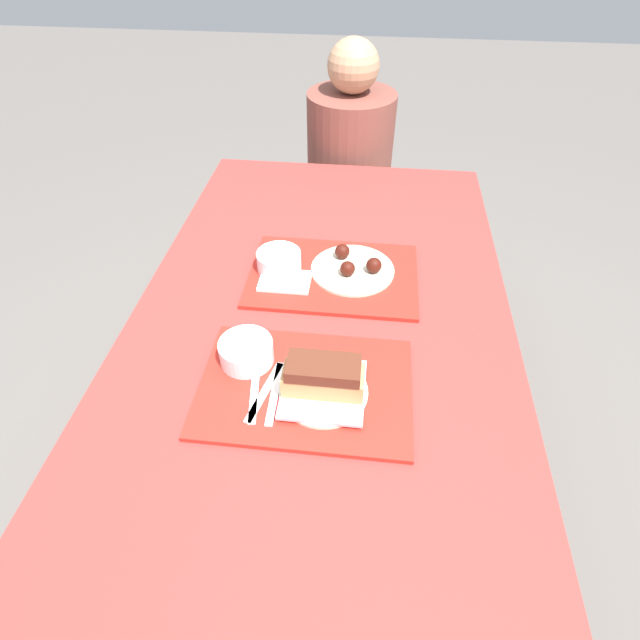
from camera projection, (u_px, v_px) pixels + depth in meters
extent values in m
plane|color=#605B56|center=(319.00, 489.00, 1.72)|extent=(12.00, 12.00, 0.00)
cube|color=maroon|center=(318.00, 340.00, 1.22)|extent=(0.96, 1.83, 0.04)
cylinder|color=maroon|center=(243.00, 256.00, 2.12)|extent=(0.07, 0.07, 0.71)
cylinder|color=maroon|center=(443.00, 270.00, 2.05)|extent=(0.07, 0.07, 0.71)
cube|color=maroon|center=(347.00, 214.00, 2.27)|extent=(0.91, 0.28, 0.04)
cylinder|color=maroon|center=(265.00, 248.00, 2.44)|extent=(0.06, 0.06, 0.39)
cylinder|color=maroon|center=(428.00, 258.00, 2.38)|extent=(0.06, 0.06, 0.39)
cube|color=red|center=(305.00, 387.00, 1.08)|extent=(0.46, 0.32, 0.01)
cube|color=red|center=(333.00, 275.00, 1.37)|extent=(0.46, 0.32, 0.01)
cylinder|color=white|center=(246.00, 351.00, 1.11)|extent=(0.12, 0.12, 0.05)
cylinder|color=beige|center=(245.00, 345.00, 1.10)|extent=(0.11, 0.11, 0.01)
cylinder|color=beige|center=(323.00, 391.00, 1.06)|extent=(0.19, 0.19, 0.01)
cube|color=silver|center=(323.00, 389.00, 1.05)|extent=(0.18, 0.18, 0.01)
cube|color=tan|center=(323.00, 380.00, 1.03)|extent=(0.17, 0.07, 0.05)
cube|color=#562819|center=(324.00, 368.00, 1.01)|extent=(0.15, 0.08, 0.03)
cube|color=white|center=(265.00, 392.00, 1.06)|extent=(0.06, 0.17, 0.00)
cube|color=white|center=(275.00, 393.00, 1.06)|extent=(0.02, 0.17, 0.00)
cube|color=white|center=(254.00, 391.00, 1.06)|extent=(0.04, 0.17, 0.00)
cube|color=teal|center=(316.00, 360.00, 1.13)|extent=(0.04, 0.03, 0.01)
cylinder|color=white|center=(279.00, 261.00, 1.36)|extent=(0.12, 0.12, 0.05)
cylinder|color=beige|center=(279.00, 255.00, 1.35)|extent=(0.11, 0.11, 0.01)
cylinder|color=beige|center=(352.00, 270.00, 1.37)|extent=(0.23, 0.23, 0.01)
sphere|color=#42140C|center=(374.00, 265.00, 1.34)|extent=(0.04, 0.04, 0.04)
sphere|color=#42140C|center=(342.00, 251.00, 1.39)|extent=(0.04, 0.04, 0.04)
sphere|color=#42140C|center=(348.00, 269.00, 1.34)|extent=(0.04, 0.04, 0.04)
cube|color=white|center=(285.00, 281.00, 1.34)|extent=(0.14, 0.10, 0.01)
cylinder|color=brown|center=(350.00, 157.00, 2.08)|extent=(0.35, 0.35, 0.51)
sphere|color=tan|center=(354.00, 66.00, 1.84)|extent=(0.20, 0.20, 0.20)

